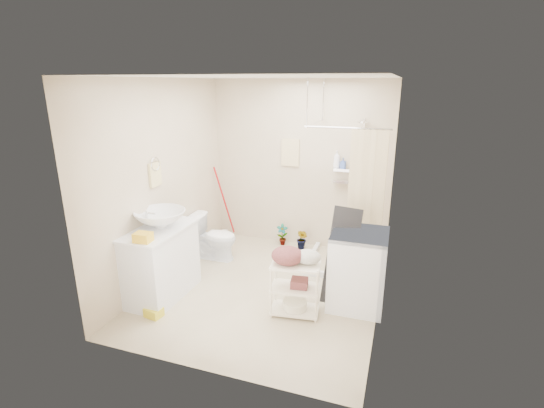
{
  "coord_description": "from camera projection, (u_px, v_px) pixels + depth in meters",
  "views": [
    {
      "loc": [
        1.52,
        -4.25,
        2.55
      ],
      "look_at": [
        -0.0,
        0.25,
        1.07
      ],
      "focal_mm": 26.0,
      "sensor_mm": 36.0,
      "label": 1
    }
  ],
  "objects": [
    {
      "name": "floor_basket",
      "position": [
        154.0,
        311.0,
        4.45
      ],
      "size": [
        0.3,
        0.25,
        0.15
      ],
      "primitive_type": "cube",
      "rotation": [
        0.0,
        0.0,
        -0.17
      ],
      "color": "yellow",
      "rests_on": "ground"
    },
    {
      "name": "wall_right",
      "position": [
        387.0,
        203.0,
        4.25
      ],
      "size": [
        0.04,
        3.2,
        2.6
      ],
      "primitive_type": "cube",
      "color": "beige",
      "rests_on": "ground"
    },
    {
      "name": "potted_plant_b",
      "position": [
        302.0,
        239.0,
        6.22
      ],
      "size": [
        0.24,
        0.22,
        0.34
      ],
      "primitive_type": "imported",
      "rotation": [
        0.0,
        0.0,
        -0.56
      ],
      "color": "#945732",
      "rests_on": "ground"
    },
    {
      "name": "wall_back",
      "position": [
        300.0,
        166.0,
        6.13
      ],
      "size": [
        2.8,
        0.04,
        2.6
      ],
      "primitive_type": "cube",
      "color": "beige",
      "rests_on": "ground"
    },
    {
      "name": "mop",
      "position": [
        224.0,
        203.0,
        6.59
      ],
      "size": [
        0.15,
        0.15,
        1.23
      ],
      "primitive_type": null,
      "rotation": [
        0.0,
        0.0,
        -0.4
      ],
      "color": "#A8070D",
      "rests_on": "ground"
    },
    {
      "name": "floor",
      "position": [
        266.0,
        289.0,
        5.07
      ],
      "size": [
        3.2,
        3.2,
        0.0
      ],
      "primitive_type": "plane",
      "color": "#C3B492",
      "rests_on": "ground"
    },
    {
      "name": "ceiling",
      "position": [
        265.0,
        77.0,
        4.3
      ],
      "size": [
        2.8,
        3.2,
        0.04
      ],
      "primitive_type": "cube",
      "color": "silver",
      "rests_on": "ground"
    },
    {
      "name": "sink",
      "position": [
        160.0,
        219.0,
        4.68
      ],
      "size": [
        0.75,
        0.75,
        0.21
      ],
      "primitive_type": "imported",
      "rotation": [
        0.0,
        0.0,
        -0.29
      ],
      "color": "silver",
      "rests_on": "vanity"
    },
    {
      "name": "hanging_towel",
      "position": [
        290.0,
        153.0,
        6.1
      ],
      "size": [
        0.28,
        0.03,
        0.42
      ],
      "primitive_type": "cube",
      "color": "beige",
      "rests_on": "wall_back"
    },
    {
      "name": "potted_plant_a",
      "position": [
        282.0,
        235.0,
        6.39
      ],
      "size": [
        0.21,
        0.18,
        0.35
      ],
      "primitive_type": "imported",
      "rotation": [
        0.0,
        0.0,
        0.33
      ],
      "color": "#964F26",
      "rests_on": "ground"
    },
    {
      "name": "wall_front",
      "position": [
        200.0,
        241.0,
        3.24
      ],
      "size": [
        2.8,
        0.04,
        2.6
      ],
      "primitive_type": "cube",
      "color": "beige",
      "rests_on": "ground"
    },
    {
      "name": "ironing_board",
      "position": [
        342.0,
        256.0,
        4.62
      ],
      "size": [
        0.35,
        0.18,
        1.19
      ],
      "primitive_type": null,
      "rotation": [
        0.0,
        0.0,
        0.24
      ],
      "color": "black",
      "rests_on": "ground"
    },
    {
      "name": "tp_holder",
      "position": [
        172.0,
        223.0,
        5.32
      ],
      "size": [
        0.08,
        0.12,
        0.14
      ],
      "primitive_type": null,
      "color": "silver",
      "rests_on": "wall_left"
    },
    {
      "name": "laundry_rack",
      "position": [
        295.0,
        284.0,
        4.43
      ],
      "size": [
        0.58,
        0.38,
        0.75
      ],
      "primitive_type": null,
      "rotation": [
        0.0,
        0.0,
        0.13
      ],
      "color": "white",
      "rests_on": "ground"
    },
    {
      "name": "toilet",
      "position": [
        214.0,
        237.0,
        5.86
      ],
      "size": [
        0.68,
        0.4,
        0.68
      ],
      "primitive_type": "imported",
      "rotation": [
        0.0,
        0.0,
        1.59
      ],
      "color": "white",
      "rests_on": "ground"
    },
    {
      "name": "wall_left",
      "position": [
        164.0,
        182.0,
        5.11
      ],
      "size": [
        0.04,
        3.2,
        2.6
      ],
      "primitive_type": "cube",
      "color": "beige",
      "rests_on": "ground"
    },
    {
      "name": "shampoo_bottle_b",
      "position": [
        343.0,
        163.0,
        5.8
      ],
      "size": [
        0.08,
        0.09,
        0.16
      ],
      "primitive_type": "imported",
      "rotation": [
        0.0,
        0.0,
        -0.19
      ],
      "color": "#3D5BAC",
      "rests_on": "shower"
    },
    {
      "name": "shampoo_bottle_a",
      "position": [
        337.0,
        159.0,
        5.84
      ],
      "size": [
        0.11,
        0.11,
        0.26
      ],
      "primitive_type": "imported",
      "rotation": [
        0.0,
        0.0,
        -0.11
      ],
      "color": "white",
      "rests_on": "shower"
    },
    {
      "name": "shower",
      "position": [
        349.0,
        195.0,
        5.45
      ],
      "size": [
        1.1,
        1.1,
        2.1
      ],
      "primitive_type": null,
      "color": "silver",
      "rests_on": "ground"
    },
    {
      "name": "washing_machine",
      "position": [
        358.0,
        269.0,
        4.59
      ],
      "size": [
        0.63,
        0.65,
        0.91
      ],
      "primitive_type": "cube",
      "rotation": [
        0.0,
        0.0,
        0.01
      ],
      "color": "white",
      "rests_on": "ground"
    },
    {
      "name": "counter_basket",
      "position": [
        143.0,
        237.0,
        4.27
      ],
      "size": [
        0.19,
        0.16,
        0.1
      ],
      "primitive_type": "cube",
      "rotation": [
        0.0,
        0.0,
        0.07
      ],
      "color": "gold",
      "rests_on": "vanity"
    },
    {
      "name": "towel_ring",
      "position": [
        155.0,
        173.0,
        4.87
      ],
      "size": [
        0.04,
        0.22,
        0.34
      ],
      "primitive_type": null,
      "color": "#E9D68A",
      "rests_on": "wall_left"
    },
    {
      "name": "vanity",
      "position": [
        161.0,
        263.0,
        4.79
      ],
      "size": [
        0.58,
        1.01,
        0.88
      ],
      "primitive_type": "cube",
      "rotation": [
        0.0,
        0.0,
        -0.02
      ],
      "color": "silver",
      "rests_on": "ground"
    }
  ]
}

